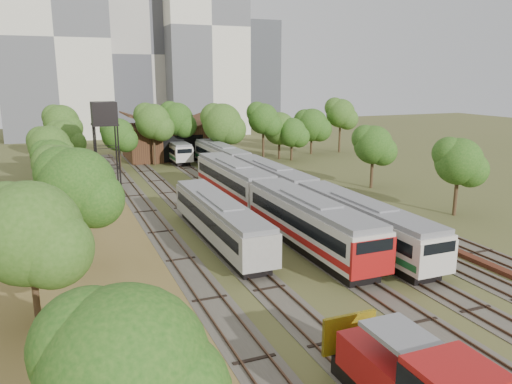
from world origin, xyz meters
name	(u,v)px	position (x,y,z in m)	size (l,w,h in m)	color
ground	(403,289)	(0.00, 0.00, 0.00)	(240.00, 240.00, 0.00)	#475123
dry_grass_patch	(100,285)	(-18.00, 8.00, 0.02)	(14.00, 60.00, 0.04)	brown
tracks	(250,201)	(-0.67, 25.00, 0.04)	(24.60, 80.00, 0.19)	#4C473D
railcar_red_set	(265,198)	(-2.00, 17.72, 2.16)	(3.30, 34.57, 4.09)	black
railcar_green_set	(272,181)	(2.00, 25.18, 2.00)	(3.05, 52.08, 3.77)	black
railcar_rear	(173,149)	(-2.00, 55.94, 1.78)	(2.72, 16.08, 3.36)	black
old_grey_coach	(219,219)	(-8.00, 13.31, 1.94)	(2.87, 18.00, 3.55)	black
water_tower	(104,116)	(-14.13, 37.94, 8.75)	(3.00, 3.00, 10.39)	black
rail_pile_near	(504,272)	(8.00, -0.75, 0.17)	(0.66, 9.94, 0.33)	#562718
rail_pile_far	(477,260)	(8.20, 1.83, 0.15)	(0.56, 8.96, 0.29)	#562718
maintenance_shed	(175,140)	(-1.00, 57.98, 2.91)	(16.45, 11.55, 7.58)	#3C2316
tree_band_left	(61,166)	(-19.53, 25.08, 5.21)	(8.76, 76.73, 8.93)	#382616
tree_band_far	(227,124)	(5.60, 50.34, 5.99)	(50.78, 10.77, 9.45)	#382616
tree_band_right	(358,143)	(15.68, 29.09, 5.03)	(4.93, 40.05, 7.63)	#382616
tower_left	(53,39)	(-18.00, 95.00, 21.00)	(22.00, 16.00, 42.00)	beige
tower_centre	(144,56)	(2.00, 100.00, 18.00)	(20.00, 18.00, 36.00)	#AFA99E
tower_right	(202,28)	(14.00, 92.00, 24.00)	(18.00, 16.00, 48.00)	beige
tower_far_right	(253,73)	(34.00, 110.00, 14.00)	(12.00, 12.00, 28.00)	#3E4045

